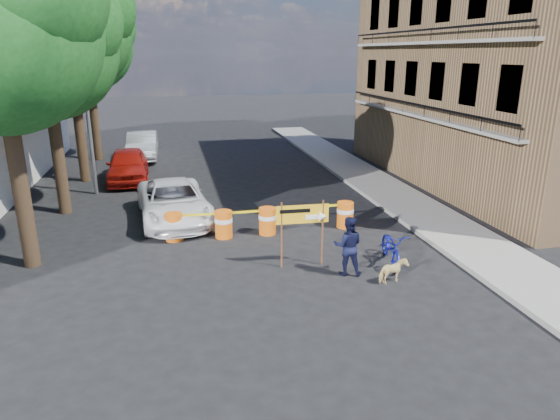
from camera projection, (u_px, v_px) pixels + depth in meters
name	position (u px, v px, depth m)	size (l,w,h in m)	color
ground	(282.00, 273.00, 13.67)	(120.00, 120.00, 0.00)	black
sidewalk_east	(397.00, 197.00, 20.50)	(2.40, 40.00, 0.15)	gray
apartment_building	(510.00, 47.00, 21.76)	(8.00, 16.00, 12.00)	#926F4A
tree_mid_a	(45.00, 45.00, 17.01)	(5.25, 5.00, 8.68)	#332316
tree_mid_b	(69.00, 29.00, 21.45)	(5.67, 5.40, 9.62)	#332316
tree_far	(87.00, 44.00, 26.26)	(5.04, 4.80, 8.84)	#332316
streetlamp	(86.00, 89.00, 19.99)	(1.25, 0.18, 8.00)	gray
barrel_far_left	(174.00, 226.00, 15.91)	(0.58, 0.58, 0.90)	#EC530D
barrel_mid_left	(224.00, 224.00, 16.15)	(0.58, 0.58, 0.90)	#EC530D
barrel_mid_right	(267.00, 220.00, 16.46)	(0.58, 0.58, 0.90)	#EC530D
barrel_far_right	(345.00, 214.00, 17.11)	(0.58, 0.58, 0.90)	#EC530D
detour_sign	(309.00, 219.00, 13.74)	(1.48, 0.28, 1.90)	#592D19
pedestrian	(348.00, 246.00, 13.36)	(0.80, 0.62, 1.64)	black
bicycle	(392.00, 232.00, 14.00)	(0.66, 0.99, 1.89)	#131A9E
dog	(393.00, 271.00, 12.97)	(0.35, 0.78, 0.66)	#E8D084
suv_white	(174.00, 202.00, 17.74)	(2.31, 5.01, 1.39)	white
sedan_red	(128.00, 165.00, 23.22)	(1.80, 4.46, 1.52)	#A4160D
sedan_silver	(142.00, 146.00, 28.15)	(1.59, 4.57, 1.51)	silver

